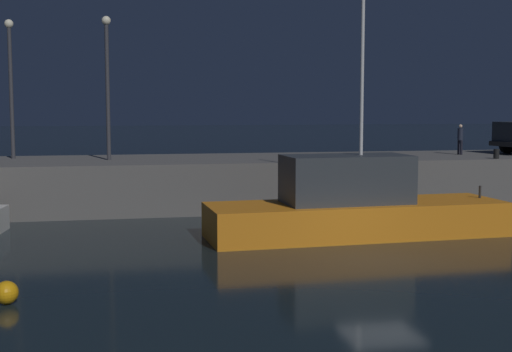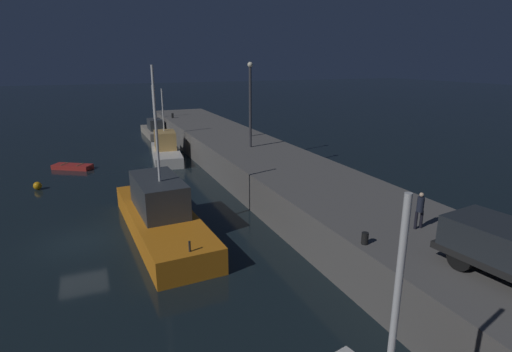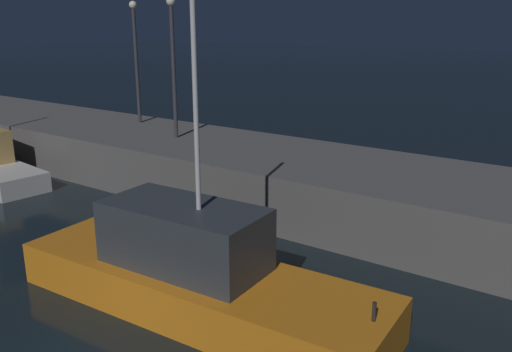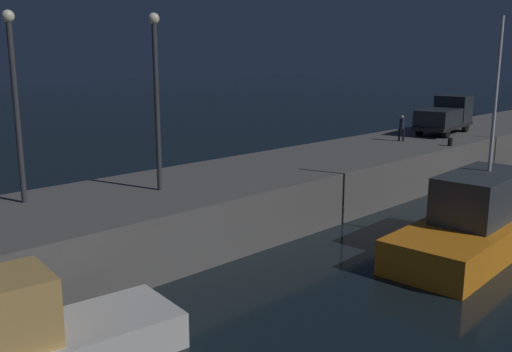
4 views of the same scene
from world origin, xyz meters
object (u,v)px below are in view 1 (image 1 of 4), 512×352
object	(u,v)px
fishing_trawler_red	(354,207)
lamp_post_west	(11,77)
bollard_west	(496,154)
mooring_buoy_mid	(6,293)
dockworker	(460,137)
lamp_post_east	(107,75)

from	to	relation	value
fishing_trawler_red	lamp_post_west	distance (m)	18.81
lamp_post_west	fishing_trawler_red	bearing A→B (deg)	-38.31
bollard_west	mooring_buoy_mid	bearing A→B (deg)	-147.51
dockworker	bollard_west	bearing A→B (deg)	-83.27
fishing_trawler_red	lamp_post_west	xyz separation A→B (m)	(-14.15, 11.17, 5.37)
lamp_post_east	lamp_post_west	bearing A→B (deg)	158.28
fishing_trawler_red	lamp_post_west	size ratio (longest dim) A/B	1.71
mooring_buoy_mid	lamp_post_east	bearing A→B (deg)	81.79
lamp_post_east	bollard_west	world-z (taller)	lamp_post_east
lamp_post_west	bollard_west	world-z (taller)	lamp_post_west
fishing_trawler_red	dockworker	size ratio (longest dim) A/B	7.19
mooring_buoy_mid	lamp_post_east	size ratio (longest dim) A/B	0.09
bollard_west	dockworker	bearing A→B (deg)	96.73
lamp_post_west	bollard_west	size ratio (longest dim) A/B	14.15
mooring_buoy_mid	lamp_post_east	xyz separation A→B (m)	(2.39, 16.54, 6.23)
lamp_post_east	dockworker	world-z (taller)	lamp_post_east
lamp_post_west	dockworker	size ratio (longest dim) A/B	4.20
lamp_post_west	lamp_post_east	bearing A→B (deg)	-21.72
lamp_post_west	mooring_buoy_mid	bearing A→B (deg)	-82.71
fishing_trawler_red	dockworker	xyz separation A→B (m)	(9.31, 9.54, 2.21)
fishing_trawler_red	mooring_buoy_mid	distance (m)	13.87
lamp_post_east	bollard_west	distance (m)	19.68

